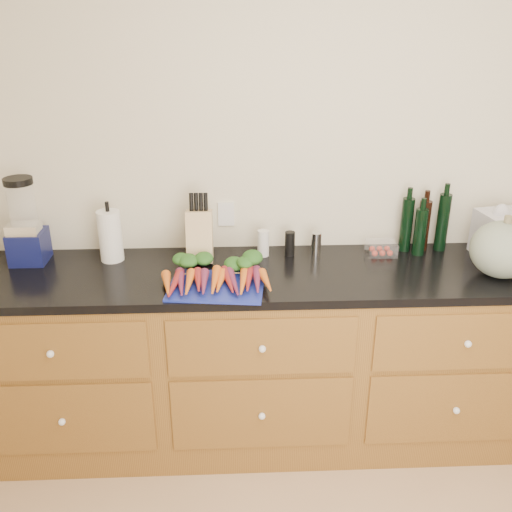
{
  "coord_description": "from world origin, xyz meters",
  "views": [
    {
      "loc": [
        -0.57,
        -1.1,
        2.07
      ],
      "look_at": [
        -0.47,
        1.2,
        1.06
      ],
      "focal_mm": 40.0,
      "sensor_mm": 36.0,
      "label": 1
    }
  ],
  "objects_px": {
    "cutting_board": "(217,286)",
    "tomato_box": "(381,248)",
    "blender_appliance": "(25,226)",
    "knife_block": "(200,236)",
    "carrots": "(217,276)",
    "paper_towel": "(110,236)",
    "squash": "(503,250)"
  },
  "relations": [
    {
      "from": "blender_appliance",
      "to": "squash",
      "type": "bearing_deg",
      "value": -6.63
    },
    {
      "from": "paper_towel",
      "to": "knife_block",
      "type": "height_order",
      "value": "paper_towel"
    },
    {
      "from": "cutting_board",
      "to": "knife_block",
      "type": "height_order",
      "value": "knife_block"
    },
    {
      "from": "blender_appliance",
      "to": "tomato_box",
      "type": "relative_size",
      "value": 2.95
    },
    {
      "from": "squash",
      "to": "tomato_box",
      "type": "xyz_separation_m",
      "value": [
        -0.48,
        0.27,
        -0.1
      ]
    },
    {
      "from": "cutting_board",
      "to": "blender_appliance",
      "type": "bearing_deg",
      "value": 160.59
    },
    {
      "from": "tomato_box",
      "to": "cutting_board",
      "type": "bearing_deg",
      "value": -157.82
    },
    {
      "from": "paper_towel",
      "to": "tomato_box",
      "type": "distance_m",
      "value": 1.32
    },
    {
      "from": "paper_towel",
      "to": "carrots",
      "type": "bearing_deg",
      "value": -29.05
    },
    {
      "from": "carrots",
      "to": "knife_block",
      "type": "relative_size",
      "value": 1.89
    },
    {
      "from": "carrots",
      "to": "paper_towel",
      "type": "bearing_deg",
      "value": 150.95
    },
    {
      "from": "tomato_box",
      "to": "carrots",
      "type": "bearing_deg",
      "value": -160.06
    },
    {
      "from": "carrots",
      "to": "squash",
      "type": "relative_size",
      "value": 1.63
    },
    {
      "from": "squash",
      "to": "blender_appliance",
      "type": "xyz_separation_m",
      "value": [
        -2.19,
        0.25,
        0.05
      ]
    },
    {
      "from": "cutting_board",
      "to": "tomato_box",
      "type": "distance_m",
      "value": 0.87
    },
    {
      "from": "blender_appliance",
      "to": "knife_block",
      "type": "xyz_separation_m",
      "value": [
        0.82,
        -0.02,
        -0.06
      ]
    },
    {
      "from": "cutting_board",
      "to": "paper_towel",
      "type": "xyz_separation_m",
      "value": [
        -0.51,
        0.32,
        0.12
      ]
    },
    {
      "from": "knife_block",
      "to": "tomato_box",
      "type": "relative_size",
      "value": 1.75
    },
    {
      "from": "squash",
      "to": "paper_towel",
      "type": "height_order",
      "value": "squash"
    },
    {
      "from": "blender_appliance",
      "to": "knife_block",
      "type": "relative_size",
      "value": 1.69
    },
    {
      "from": "cutting_board",
      "to": "carrots",
      "type": "relative_size",
      "value": 0.88
    },
    {
      "from": "tomato_box",
      "to": "paper_towel",
      "type": "bearing_deg",
      "value": -179.57
    },
    {
      "from": "squash",
      "to": "blender_appliance",
      "type": "relative_size",
      "value": 0.69
    },
    {
      "from": "cutting_board",
      "to": "squash",
      "type": "distance_m",
      "value": 1.29
    },
    {
      "from": "carrots",
      "to": "blender_appliance",
      "type": "xyz_separation_m",
      "value": [
        -0.9,
        0.28,
        0.15
      ]
    },
    {
      "from": "carrots",
      "to": "paper_towel",
      "type": "distance_m",
      "value": 0.59
    },
    {
      "from": "paper_towel",
      "to": "tomato_box",
      "type": "bearing_deg",
      "value": 0.43
    },
    {
      "from": "blender_appliance",
      "to": "tomato_box",
      "type": "xyz_separation_m",
      "value": [
        1.71,
        0.01,
        -0.15
      ]
    },
    {
      "from": "paper_towel",
      "to": "knife_block",
      "type": "bearing_deg",
      "value": -2.68
    },
    {
      "from": "squash",
      "to": "blender_appliance",
      "type": "distance_m",
      "value": 2.2
    },
    {
      "from": "squash",
      "to": "paper_towel",
      "type": "bearing_deg",
      "value": 171.88
    },
    {
      "from": "cutting_board",
      "to": "carrots",
      "type": "xyz_separation_m",
      "value": [
        0.0,
        0.04,
        0.03
      ]
    }
  ]
}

